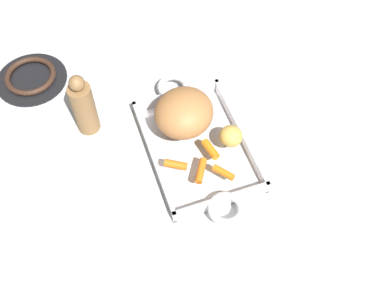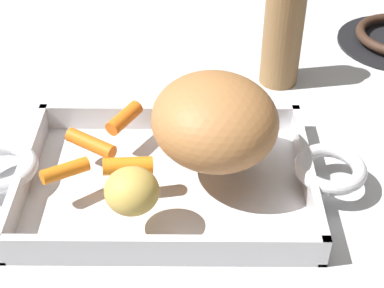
{
  "view_description": "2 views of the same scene",
  "coord_description": "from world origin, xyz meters",
  "px_view_note": "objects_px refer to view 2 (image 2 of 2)",
  "views": [
    {
      "loc": [
        -0.54,
        0.2,
        0.88
      ],
      "look_at": [
        -0.02,
        0.02,
        0.05
      ],
      "focal_mm": 45.29,
      "sensor_mm": 36.0,
      "label": 1
    },
    {
      "loc": [
        0.03,
        -0.44,
        0.41
      ],
      "look_at": [
        0.03,
        -0.0,
        0.06
      ],
      "focal_mm": 53.87,
      "sensor_mm": 36.0,
      "label": 2
    }
  ],
  "objects_px": {
    "baby_carrot_southeast": "(65,170)",
    "potato_whole": "(132,191)",
    "baby_carrot_short": "(128,166)",
    "roasting_dish": "(166,179)",
    "pepper_mill": "(283,30)",
    "pork_roast": "(215,120)",
    "baby_carrot_center_right": "(91,143)",
    "baby_carrot_northwest": "(124,118)"
  },
  "relations": [
    {
      "from": "roasting_dish",
      "to": "potato_whole",
      "type": "xyz_separation_m",
      "value": [
        -0.03,
        -0.06,
        0.04
      ]
    },
    {
      "from": "pork_roast",
      "to": "baby_carrot_center_right",
      "type": "xyz_separation_m",
      "value": [
        -0.13,
        0.01,
        -0.03
      ]
    },
    {
      "from": "roasting_dish",
      "to": "pepper_mill",
      "type": "relative_size",
      "value": 2.47
    },
    {
      "from": "baby_carrot_center_right",
      "to": "pepper_mill",
      "type": "xyz_separation_m",
      "value": [
        0.22,
        0.19,
        0.03
      ]
    },
    {
      "from": "baby_carrot_short",
      "to": "baby_carrot_northwest",
      "type": "bearing_deg",
      "value": 97.98
    },
    {
      "from": "pork_roast",
      "to": "baby_carrot_short",
      "type": "distance_m",
      "value": 0.1
    },
    {
      "from": "roasting_dish",
      "to": "baby_carrot_short",
      "type": "distance_m",
      "value": 0.05
    },
    {
      "from": "baby_carrot_short",
      "to": "pork_roast",
      "type": "bearing_deg",
      "value": 18.95
    },
    {
      "from": "pork_roast",
      "to": "baby_carrot_northwest",
      "type": "bearing_deg",
      "value": 152.05
    },
    {
      "from": "baby_carrot_short",
      "to": "pepper_mill",
      "type": "distance_m",
      "value": 0.29
    },
    {
      "from": "roasting_dish",
      "to": "baby_carrot_northwest",
      "type": "height_order",
      "value": "baby_carrot_northwest"
    },
    {
      "from": "baby_carrot_northwest",
      "to": "pepper_mill",
      "type": "xyz_separation_m",
      "value": [
        0.19,
        0.14,
        0.03
      ]
    },
    {
      "from": "baby_carrot_short",
      "to": "roasting_dish",
      "type": "bearing_deg",
      "value": 23.83
    },
    {
      "from": "potato_whole",
      "to": "baby_carrot_center_right",
      "type": "bearing_deg",
      "value": 120.72
    },
    {
      "from": "potato_whole",
      "to": "pepper_mill",
      "type": "height_order",
      "value": "pepper_mill"
    },
    {
      "from": "baby_carrot_northwest",
      "to": "pepper_mill",
      "type": "height_order",
      "value": "pepper_mill"
    },
    {
      "from": "potato_whole",
      "to": "pork_roast",
      "type": "bearing_deg",
      "value": 45.92
    },
    {
      "from": "potato_whole",
      "to": "pepper_mill",
      "type": "distance_m",
      "value": 0.32
    },
    {
      "from": "baby_carrot_center_right",
      "to": "baby_carrot_short",
      "type": "distance_m",
      "value": 0.05
    },
    {
      "from": "baby_carrot_center_right",
      "to": "roasting_dish",
      "type": "bearing_deg",
      "value": -14.66
    },
    {
      "from": "baby_carrot_northwest",
      "to": "pork_roast",
      "type": "bearing_deg",
      "value": -27.95
    },
    {
      "from": "baby_carrot_center_right",
      "to": "potato_whole",
      "type": "xyz_separation_m",
      "value": [
        0.05,
        -0.08,
        0.01
      ]
    },
    {
      "from": "roasting_dish",
      "to": "pepper_mill",
      "type": "distance_m",
      "value": 0.26
    },
    {
      "from": "potato_whole",
      "to": "pepper_mill",
      "type": "relative_size",
      "value": 0.3
    },
    {
      "from": "pork_roast",
      "to": "baby_carrot_southeast",
      "type": "bearing_deg",
      "value": -166.56
    },
    {
      "from": "pork_roast",
      "to": "pepper_mill",
      "type": "height_order",
      "value": "pepper_mill"
    },
    {
      "from": "baby_carrot_short",
      "to": "potato_whole",
      "type": "height_order",
      "value": "potato_whole"
    },
    {
      "from": "potato_whole",
      "to": "pepper_mill",
      "type": "xyz_separation_m",
      "value": [
        0.17,
        0.27,
        0.02
      ]
    },
    {
      "from": "baby_carrot_southeast",
      "to": "potato_whole",
      "type": "bearing_deg",
      "value": -31.92
    },
    {
      "from": "roasting_dish",
      "to": "potato_whole",
      "type": "bearing_deg",
      "value": -112.51
    },
    {
      "from": "baby_carrot_short",
      "to": "potato_whole",
      "type": "xyz_separation_m",
      "value": [
        0.01,
        -0.05,
        0.01
      ]
    },
    {
      "from": "baby_carrot_center_right",
      "to": "potato_whole",
      "type": "bearing_deg",
      "value": -59.28
    },
    {
      "from": "pork_roast",
      "to": "baby_carrot_southeast",
      "type": "relative_size",
      "value": 2.74
    },
    {
      "from": "baby_carrot_short",
      "to": "pepper_mill",
      "type": "bearing_deg",
      "value": 52.12
    },
    {
      "from": "pork_roast",
      "to": "baby_carrot_southeast",
      "type": "distance_m",
      "value": 0.15
    },
    {
      "from": "pork_roast",
      "to": "pepper_mill",
      "type": "xyz_separation_m",
      "value": [
        0.09,
        0.2,
        -0.0
      ]
    },
    {
      "from": "roasting_dish",
      "to": "potato_whole",
      "type": "relative_size",
      "value": 8.14
    },
    {
      "from": "baby_carrot_northwest",
      "to": "potato_whole",
      "type": "bearing_deg",
      "value": -81.01
    },
    {
      "from": "pork_roast",
      "to": "baby_carrot_center_right",
      "type": "height_order",
      "value": "pork_roast"
    },
    {
      "from": "baby_carrot_southeast",
      "to": "baby_carrot_northwest",
      "type": "height_order",
      "value": "same"
    },
    {
      "from": "roasting_dish",
      "to": "baby_carrot_short",
      "type": "bearing_deg",
      "value": -156.17
    },
    {
      "from": "baby_carrot_short",
      "to": "potato_whole",
      "type": "bearing_deg",
      "value": -79.39
    }
  ]
}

